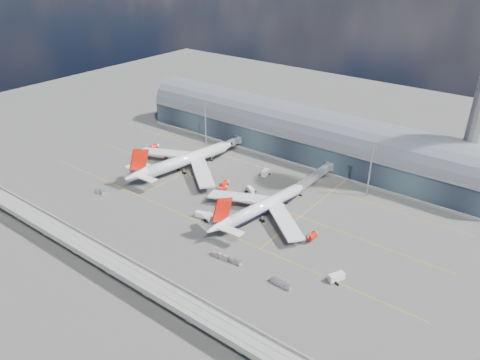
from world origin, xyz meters
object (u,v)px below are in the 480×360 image
Objects in this scene: service_truck_0 at (144,168)px; service_truck_4 at (265,173)px; cargo_train_1 at (226,258)px; cargo_train_0 at (100,192)px; floodlight_mast_left at (205,123)px; service_truck_3 at (336,277)px; airliner_right at (261,208)px; service_truck_1 at (210,218)px; cargo_train_2 at (281,283)px; airliner_left at (183,161)px; service_truck_2 at (204,215)px; floodlight_mast_right at (370,170)px; service_truck_5 at (251,190)px.

service_truck_4 is (52.89, 33.91, 0.12)m from service_truck_0.
cargo_train_0 is at bearing 94.04° from cargo_train_1.
service_truck_3 is at bearing -28.76° from floodlight_mast_left.
airliner_right is 4.43× the size of cargo_train_1.
service_truck_1 is 0.58× the size of cargo_train_2.
service_truck_4 is 72.97m from cargo_train_1.
airliner_left reaches higher than cargo_train_0.
floodlight_mast_left is 134.29m from service_truck_3.
cargo_train_2 reaches higher than cargo_train_0.
service_truck_4 is at bearing 30.01° from cargo_train_1.
cargo_train_0 is (-51.00, -63.30, -0.63)m from service_truck_4.
cargo_train_1 is at bearing -44.86° from floodlight_mast_left.
floodlight_mast_left is 4.48× the size of service_truck_4.
service_truck_0 is 57.52m from service_truck_2.
floodlight_mast_right is 0.43× the size of airliner_right.
service_truck_5 is 53.63m from cargo_train_1.
airliner_left is 13.87× the size of service_truck_1.
airliner_left reaches higher than service_truck_3.
cargo_train_2 is at bearing -83.14° from cargo_train_1.
floodlight_mast_left is 52.87m from service_truck_4.
service_truck_5 is (-1.05, 30.90, 0.02)m from service_truck_1.
floodlight_mast_left reaches higher than service_truck_2.
airliner_left is at bearing 39.11° from service_truck_0.
floodlight_mast_right is at bearing -0.56° from cargo_train_2.
floodlight_mast_left is 75.98m from cargo_train_0.
service_truck_1 is 30.92m from service_truck_5.
service_truck_2 is 1.38× the size of service_truck_5.
cargo_train_2 is at bearing -15.73° from service_truck_0.
service_truck_3 is 1.11× the size of service_truck_4.
floodlight_mast_right is 3.76× the size of service_truck_0.
service_truck_2 is at bearing -25.28° from airliner_left.
airliner_right reaches higher than service_truck_5.
cargo_train_0 is 104.22m from cargo_train_2.
airliner_left is (13.21, -33.25, -7.79)m from floodlight_mast_left.
cargo_train_0 is at bearing 117.99° from service_truck_1.
floodlight_mast_left reaches higher than service_truck_5.
airliner_right reaches higher than cargo_train_0.
floodlight_mast_left reaches higher than cargo_train_1.
floodlight_mast_right reaches higher than airliner_right.
service_truck_2 reaches higher than service_truck_1.
cargo_train_0 is 79.96m from cargo_train_1.
airliner_right is at bearing 1.10° from service_truck_0.
service_truck_0 is (-2.75, -45.52, -12.18)m from floodlight_mast_left.
airliner_right reaches higher than service_truck_3.
service_truck_5 is at bearing -29.16° from floodlight_mast_left.
cargo_train_2 is at bearing -36.65° from airliner_right.
service_truck_4 is (-49.85, -11.60, -12.06)m from floodlight_mast_right.
floodlight_mast_right is 4.55× the size of service_truck_5.
floodlight_mast_right is 3.08× the size of cargo_train_2.
service_truck_4 is at bearing 44.67° from service_truck_5.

